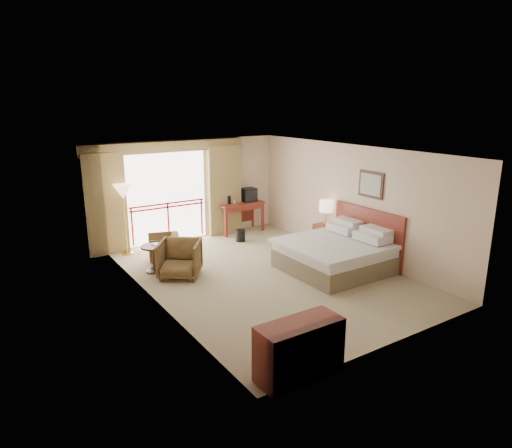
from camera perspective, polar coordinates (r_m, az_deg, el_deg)
floor at (r=10.05m, az=1.18°, el=-6.36°), size 7.00×7.00×0.00m
ceiling at (r=9.40m, az=1.27°, el=9.14°), size 7.00×7.00×0.00m
wall_back at (r=12.62m, az=-7.78°, el=4.35°), size 5.00×0.00×5.00m
wall_front at (r=7.15m, az=17.26°, el=-4.65°), size 5.00×0.00×5.00m
wall_left at (r=8.53m, az=-12.81°, el=-1.12°), size 0.00×7.00×7.00m
wall_right at (r=11.20m, az=11.87°, el=2.80°), size 0.00×7.00×7.00m
balcony_door at (r=12.32m, az=-11.08°, el=3.23°), size 2.40×0.00×2.40m
balcony_railing at (r=12.38m, az=-10.95°, el=1.46°), size 2.09×0.03×1.02m
curtain_left at (r=11.68m, az=-18.35°, el=2.35°), size 1.00×0.26×2.50m
curtain_right at (r=12.88m, az=-4.05°, el=4.23°), size 1.00×0.26×2.50m
valance at (r=12.02m, az=-11.22°, el=9.46°), size 4.40×0.22×0.28m
hvac_vent at (r=13.05m, az=-2.65°, el=9.27°), size 0.50×0.04×0.50m
bed at (r=10.37m, az=9.95°, el=-3.69°), size 2.13×2.06×0.97m
headboard at (r=10.94m, az=13.72°, el=-1.40°), size 0.06×2.10×1.30m
framed_art at (r=10.68m, az=14.17°, el=4.80°), size 0.04×0.72×0.60m
nightstand at (r=11.67m, az=8.78°, el=-1.70°), size 0.49×0.57×0.67m
table_lamp at (r=11.51m, az=8.77°, el=2.18°), size 0.34×0.34×0.60m
phone at (r=11.43m, az=9.16°, el=-0.13°), size 0.21×0.18×0.08m
desk at (r=13.17m, az=-2.19°, el=1.96°), size 1.33×0.65×0.87m
tv at (r=13.19m, az=-0.94°, el=3.68°), size 0.42×0.34×0.38m
coffee_maker at (r=12.89m, az=-3.40°, el=3.05°), size 0.13×0.13×0.24m
cup at (r=12.93m, az=-2.71°, el=2.77°), size 0.06×0.06×0.09m
wastebasket at (r=12.34m, az=-1.94°, el=-1.45°), size 0.27×0.27×0.32m
armchair_far at (r=11.09m, az=-11.34°, el=-4.56°), size 0.90×0.89×0.65m
armchair_near at (r=10.10m, az=-9.41°, el=-6.46°), size 1.21×1.21×0.80m
side_table at (r=10.35m, az=-12.65°, el=-3.67°), size 0.55×0.55×0.60m
book at (r=10.29m, az=-12.71°, el=-2.65°), size 0.21×0.25×0.02m
floor_lamp at (r=11.45m, az=-16.30°, el=3.59°), size 0.45×0.45×1.75m
dresser at (r=6.47m, az=5.46°, el=-15.39°), size 1.22×0.52×0.81m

